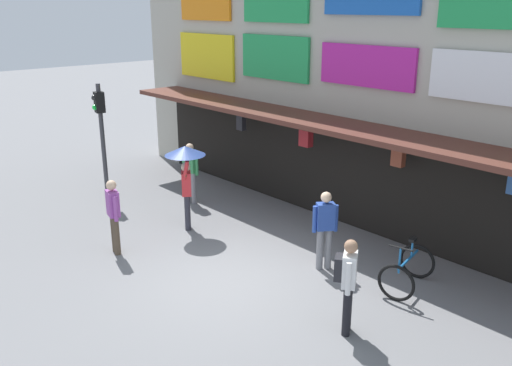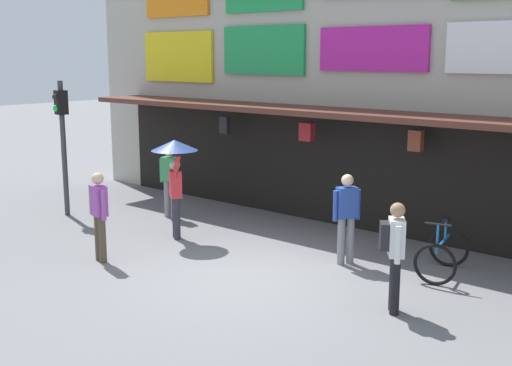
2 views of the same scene
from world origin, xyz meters
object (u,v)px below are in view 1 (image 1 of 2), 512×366
Objects in this scene: bicycle_parked at (407,270)px; pedestrian_in_black at (325,226)px; traffic_light_near at (101,123)px; pedestrian_in_yellow at (114,213)px; pedestrian_with_umbrella at (186,164)px; pedestrian_in_green at (190,170)px; pedestrian_in_purple at (347,279)px.

bicycle_parked is 0.77× the size of pedestrian_in_black.
pedestrian_in_yellow is at bearing -24.52° from traffic_light_near.
traffic_light_near is 3.55m from pedestrian_with_umbrella.
pedestrian_in_green is (-5.07, 0.29, 0.00)m from pedestrian_in_black.
pedestrian_in_green is 1.00× the size of pedestrian_in_purple.
bicycle_parked is at bearing 32.91° from pedestrian_in_yellow.
traffic_light_near reaches higher than pedestrian_in_green.
traffic_light_near is 2.49× the size of bicycle_parked.
pedestrian_in_black is 1.00× the size of pedestrian_in_purple.
pedestrian_with_umbrella is at bearing -166.81° from pedestrian_in_black.
traffic_light_near is 2.80m from pedestrian_in_green.
pedestrian_in_yellow is (-5.18, -3.36, 0.55)m from bicycle_parked.
pedestrian_in_green is 1.00× the size of pedestrian_in_yellow.
traffic_light_near is at bearing 155.48° from pedestrian_in_yellow.
pedestrian_in_yellow is at bearing -64.01° from pedestrian_in_green.
pedestrian_in_black is 1.00× the size of pedestrian_in_green.
bicycle_parked is (8.75, 1.73, -1.75)m from traffic_light_near.
pedestrian_in_black and pedestrian_in_purple have the same top height.
pedestrian_in_black is 5.08m from pedestrian_in_green.
pedestrian_in_black is 2.31m from pedestrian_in_purple.
bicycle_parked is at bearing 94.12° from pedestrian_in_purple.
pedestrian_with_umbrella reaches higher than bicycle_parked.
pedestrian_with_umbrella reaches higher than pedestrian_in_purple.
pedestrian_with_umbrella is (3.50, 0.34, -0.50)m from traffic_light_near.
traffic_light_near is 7.32m from pedestrian_in_black.
pedestrian_in_purple and pedestrian_in_yellow have the same top height.
pedestrian_in_purple is at bearing -85.88° from bicycle_parked.
traffic_light_near is 1.90× the size of pedestrian_in_green.
traffic_light_near is at bearing -168.83° from bicycle_parked.
pedestrian_in_green is 7.07m from pedestrian_in_purple.
pedestrian_in_green is at bearing 165.46° from pedestrian_in_purple.
pedestrian_with_umbrella is at bearing -38.31° from pedestrian_in_green.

